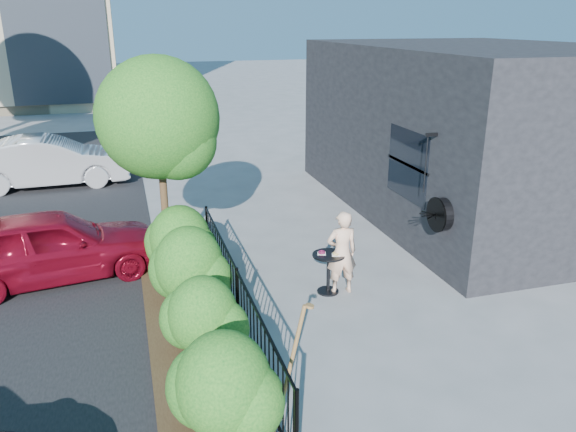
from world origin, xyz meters
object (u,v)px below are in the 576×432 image
object	(u,v)px
shovel	(290,366)
car_silver	(49,162)
woman	(342,253)
car_red	(51,245)
patio_tree	(162,126)
cafe_table	(329,266)

from	to	relation	value
shovel	car_silver	bearing A→B (deg)	108.34
woman	shovel	xyz separation A→B (m)	(-1.77, -2.81, -0.11)
shovel	car_silver	xyz separation A→B (m)	(-3.79, 11.43, 0.08)
woman	car_red	world-z (taller)	woman
patio_tree	shovel	size ratio (longest dim) A/B	2.69
cafe_table	shovel	world-z (taller)	shovel
woman	car_silver	bearing A→B (deg)	-55.14
shovel	car_red	distance (m)	5.73
shovel	car_red	bearing A→B (deg)	123.01
car_red	shovel	bearing A→B (deg)	-155.81
patio_tree	woman	xyz separation A→B (m)	(2.75, -1.90, -2.01)
woman	shovel	distance (m)	3.32
cafe_table	car_silver	distance (m)	10.10
patio_tree	shovel	xyz separation A→B (m)	(0.98, -4.71, -2.12)
patio_tree	car_red	size ratio (longest dim) A/B	1.01
cafe_table	patio_tree	bearing A→B (deg)	143.87
woman	shovel	world-z (taller)	woman
patio_tree	car_silver	world-z (taller)	patio_tree
car_silver	car_red	bearing A→B (deg)	-175.96
woman	car_red	xyz separation A→B (m)	(-4.89, 1.99, -0.09)
woman	car_red	distance (m)	5.28
car_red	woman	bearing A→B (deg)	-120.97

